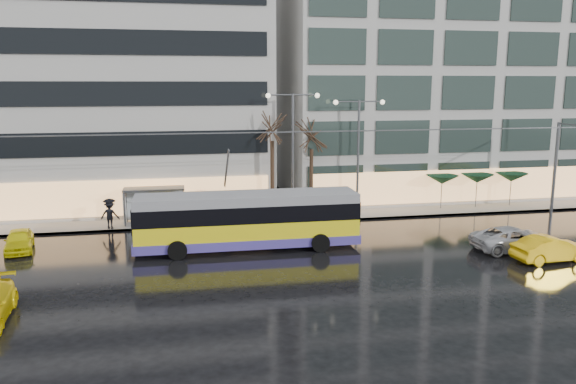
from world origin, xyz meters
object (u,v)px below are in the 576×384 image
object	(u,v)px
bus_shelter	(149,197)
taxi_a	(19,240)
trolleybus	(248,222)
street_lamp_near	(293,137)

from	to	relation	value
bus_shelter	taxi_a	world-z (taller)	bus_shelter
bus_shelter	trolleybus	bearing A→B (deg)	-50.38
trolleybus	street_lamp_near	world-z (taller)	street_lamp_near
street_lamp_near	taxi_a	size ratio (longest dim) A/B	2.37
bus_shelter	street_lamp_near	distance (m)	11.14
street_lamp_near	taxi_a	distance (m)	19.27
trolleybus	bus_shelter	distance (m)	9.57
trolleybus	street_lamp_near	size ratio (longest dim) A/B	1.48
bus_shelter	street_lamp_near	bearing A→B (deg)	0.63
bus_shelter	street_lamp_near	xyz separation A→B (m)	(10.38, 0.11, 4.03)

